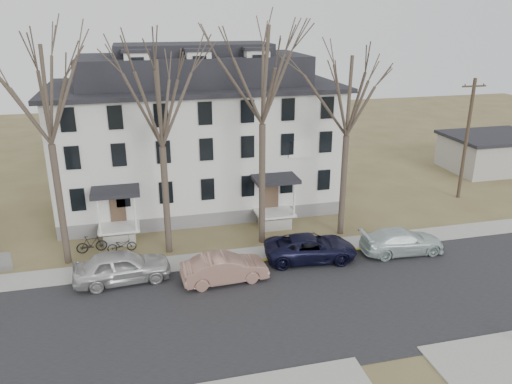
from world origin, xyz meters
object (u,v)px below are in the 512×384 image
object	(u,v)px
car_white	(402,242)
bicycle_left	(122,245)
tree_far_left	(44,88)
car_navy	(311,248)
car_tan	(225,269)
boarding_house	(197,135)
tree_mid_right	(349,91)
bicycle_right	(92,244)
tree_mid_left	(159,98)
car_silver	(122,267)
utility_pole_far	(467,138)
tree_center	(263,68)

from	to	relation	value
car_white	bicycle_left	distance (m)	17.41
tree_far_left	car_navy	xyz separation A→B (m)	(14.22, -3.16, -9.57)
tree_far_left	car_tan	xyz separation A→B (m)	(8.72, -4.48, -9.56)
boarding_house	tree_mid_right	bearing A→B (deg)	-43.81
boarding_house	bicycle_right	size ratio (longest dim) A/B	11.18
tree_far_left	bicycle_right	world-z (taller)	tree_far_left
tree_mid_left	bicycle_left	size ratio (longest dim) A/B	7.19
tree_mid_right	bicycle_right	xyz separation A→B (m)	(-16.17, 0.98, -9.04)
boarding_house	car_silver	world-z (taller)	boarding_house
tree_mid_left	car_navy	xyz separation A→B (m)	(8.22, -3.16, -8.83)
tree_mid_right	bicycle_left	distance (m)	17.03
car_tan	car_navy	size ratio (longest dim) A/B	0.86
car_tan	bicycle_right	size ratio (longest dim) A/B	2.56
tree_mid_right	car_tan	bearing A→B (deg)	-152.96
utility_pole_far	bicycle_right	world-z (taller)	utility_pole_far
boarding_house	car_navy	size ratio (longest dim) A/B	3.76
tree_mid_left	utility_pole_far	size ratio (longest dim) A/B	1.34
tree_far_left	tree_mid_left	distance (m)	6.05
car_navy	car_silver	bearing A→B (deg)	95.89
utility_pole_far	car_white	distance (m)	12.98
tree_far_left	tree_mid_left	xyz separation A→B (m)	(6.00, 0.00, -0.74)
tree_center	bicycle_left	bearing A→B (deg)	176.17
boarding_house	car_white	bearing A→B (deg)	-46.93
tree_far_left	car_silver	size ratio (longest dim) A/B	2.61
car_white	tree_far_left	bearing A→B (deg)	82.31
tree_far_left	utility_pole_far	size ratio (longest dim) A/B	1.44
tree_mid_left	bicycle_right	bearing A→B (deg)	168.19
utility_pole_far	bicycle_left	distance (m)	26.97
tree_mid_left	car_white	distance (m)	16.97
bicycle_right	car_navy	bearing A→B (deg)	-115.18
tree_mid_left	bicycle_left	xyz separation A→B (m)	(-2.86, 0.59, -9.14)
car_white	bicycle_right	bearing A→B (deg)	78.75
utility_pole_far	car_navy	bearing A→B (deg)	-154.29
car_silver	car_tan	xyz separation A→B (m)	(5.50, -1.36, -0.11)
car_navy	bicycle_left	distance (m)	11.70
boarding_house	tree_center	world-z (taller)	tree_center
car_silver	car_tan	bearing A→B (deg)	-108.22
tree_mid_right	boarding_house	bearing A→B (deg)	136.19
car_tan	tree_far_left	bearing A→B (deg)	59.27
car_white	car_silver	bearing A→B (deg)	90.87
tree_far_left	car_white	world-z (taller)	tree_far_left
utility_pole_far	car_tan	bearing A→B (deg)	-157.33
tree_center	tree_mid_right	size ratio (longest dim) A/B	1.15
tree_far_left	car_silver	xyz separation A→B (m)	(3.22, -3.13, -9.45)
bicycle_left	bicycle_right	bearing A→B (deg)	73.92
tree_center	car_silver	world-z (taller)	tree_center
boarding_house	car_tan	xyz separation A→B (m)	(-0.28, -12.64, -4.60)
car_tan	utility_pole_far	bearing A→B (deg)	-70.85
tree_mid_right	car_tan	distance (m)	13.23
car_white	bicycle_left	world-z (taller)	car_white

